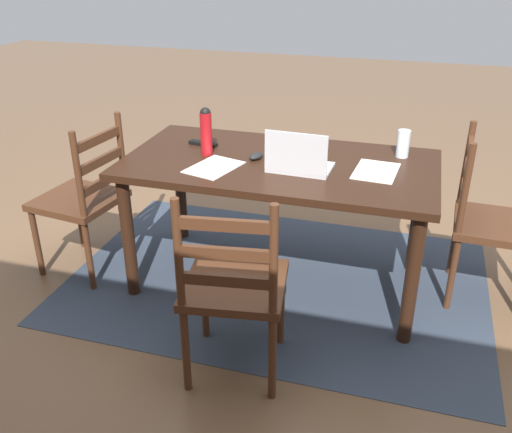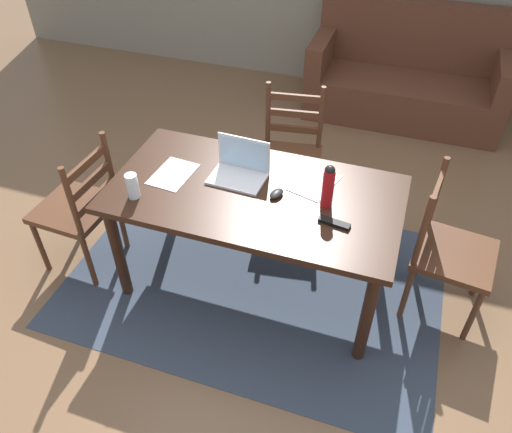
% 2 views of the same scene
% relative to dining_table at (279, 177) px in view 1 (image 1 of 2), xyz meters
% --- Properties ---
extents(ground_plane, '(14.00, 14.00, 0.00)m').
position_rel_dining_table_xyz_m(ground_plane, '(0.00, 0.00, -0.66)').
color(ground_plane, brown).
extents(area_rug, '(2.40, 1.64, 0.01)m').
position_rel_dining_table_xyz_m(area_rug, '(0.00, 0.00, -0.66)').
color(area_rug, '#333D4C').
rests_on(area_rug, ground).
extents(dining_table, '(1.67, 0.88, 0.75)m').
position_rel_dining_table_xyz_m(dining_table, '(0.00, 0.00, 0.00)').
color(dining_table, black).
rests_on(dining_table, ground).
extents(chair_right_far, '(0.49, 0.49, 0.95)m').
position_rel_dining_table_xyz_m(chair_right_far, '(1.12, 0.18, -0.20)').
color(chair_right_far, '#4C2B19').
rests_on(chair_right_far, ground).
extents(chair_left_near, '(0.46, 0.46, 0.95)m').
position_rel_dining_table_xyz_m(chair_left_near, '(-1.12, -0.18, -0.20)').
color(chair_left_near, '#4C2B19').
rests_on(chair_left_near, ground).
extents(chair_far_head, '(0.50, 0.50, 0.95)m').
position_rel_dining_table_xyz_m(chair_far_head, '(-0.01, 0.81, -0.20)').
color(chair_far_head, '#4C2B19').
rests_on(chair_far_head, ground).
extents(laptop, '(0.33, 0.23, 0.23)m').
position_rel_dining_table_xyz_m(laptop, '(-0.13, 0.12, 0.15)').
color(laptop, silver).
rests_on(laptop, dining_table).
extents(water_bottle, '(0.06, 0.06, 0.27)m').
position_rel_dining_table_xyz_m(water_bottle, '(0.41, 0.01, 0.23)').
color(water_bottle, '#A81419').
rests_on(water_bottle, dining_table).
extents(drinking_glass, '(0.07, 0.07, 0.15)m').
position_rel_dining_table_xyz_m(drinking_glass, '(-0.63, -0.26, 0.17)').
color(drinking_glass, silver).
rests_on(drinking_glass, dining_table).
extents(computer_mouse, '(0.09, 0.11, 0.03)m').
position_rel_dining_table_xyz_m(computer_mouse, '(0.13, -0.00, 0.11)').
color(computer_mouse, black).
rests_on(computer_mouse, dining_table).
extents(tv_remote, '(0.17, 0.07, 0.02)m').
position_rel_dining_table_xyz_m(tv_remote, '(0.49, -0.13, 0.10)').
color(tv_remote, black).
rests_on(tv_remote, dining_table).
extents(paper_stack_left, '(0.28, 0.34, 0.00)m').
position_rel_dining_table_xyz_m(paper_stack_left, '(0.31, 0.18, 0.09)').
color(paper_stack_left, white).
rests_on(paper_stack_left, dining_table).
extents(paper_stack_right, '(0.23, 0.31, 0.00)m').
position_rel_dining_table_xyz_m(paper_stack_right, '(-0.51, 0.00, 0.09)').
color(paper_stack_right, white).
rests_on(paper_stack_right, dining_table).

